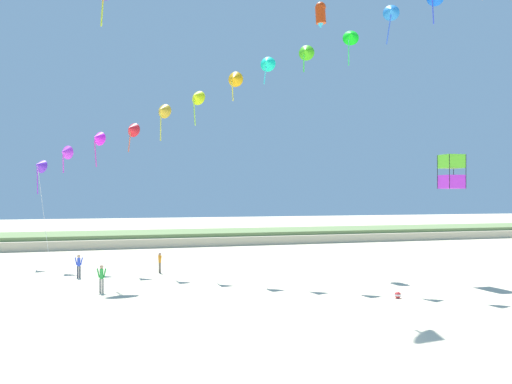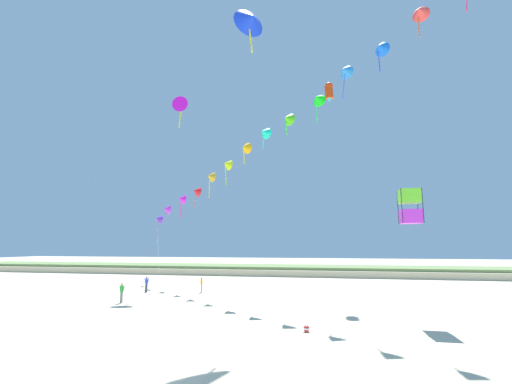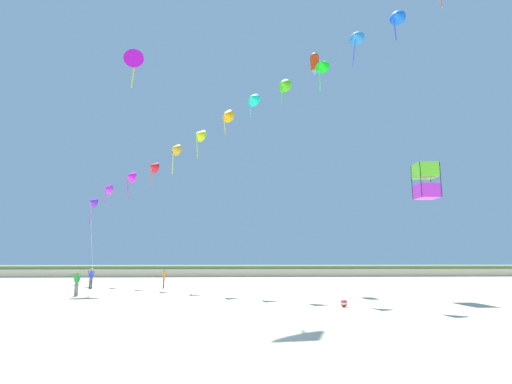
# 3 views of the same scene
# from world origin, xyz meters

# --- Properties ---
(ground_plane) EXTENTS (240.00, 240.00, 0.00)m
(ground_plane) POSITION_xyz_m (0.00, 0.00, 0.00)
(ground_plane) COLOR beige
(dune_ridge) EXTENTS (120.00, 10.99, 1.40)m
(dune_ridge) POSITION_xyz_m (0.00, 44.64, 0.70)
(dune_ridge) COLOR beige
(dune_ridge) RESTS_ON ground
(person_near_left) EXTENTS (0.57, 0.22, 1.61)m
(person_near_left) POSITION_xyz_m (-10.80, 19.61, 0.93)
(person_near_left) COLOR #474C56
(person_near_left) RESTS_ON ground
(person_near_right) EXTENTS (0.57, 0.22, 1.63)m
(person_near_right) POSITION_xyz_m (-9.47, 13.19, 0.94)
(person_near_right) COLOR gray
(person_near_right) RESTS_ON ground
(person_mid_center) EXTENTS (0.25, 0.51, 1.48)m
(person_mid_center) POSITION_xyz_m (-5.18, 20.36, 0.86)
(person_mid_center) COLOR #726656
(person_mid_center) RESTS_ON ground
(kite_banner_string) EXTENTS (31.44, 21.71, 21.02)m
(kite_banner_string) POSITION_xyz_m (0.94, 17.52, 14.38)
(kite_banner_string) COLOR #702ED7
(large_kite_low_lead) EXTENTS (2.70, 2.50, 4.02)m
(large_kite_low_lead) POSITION_xyz_m (2.09, 10.01, 21.78)
(large_kite_low_lead) COLOR blue
(large_kite_mid_trail) EXTENTS (1.32, 1.32, 2.25)m
(large_kite_mid_trail) POSITION_xyz_m (12.73, 10.77, 7.23)
(large_kite_mid_trail) COLOR #D734E7
(large_kite_high_solo) EXTENTS (1.02, 0.95, 2.17)m
(large_kite_high_solo) POSITION_xyz_m (8.02, 21.22, 20.57)
(large_kite_high_solo) COLOR red
(large_kite_outer_drift) EXTENTS (1.96, 0.91, 3.77)m
(large_kite_outer_drift) POSITION_xyz_m (-9.20, 22.70, 21.19)
(large_kite_outer_drift) COLOR #D412D4
(beach_ball) EXTENTS (0.36, 0.36, 0.36)m
(beach_ball) POSITION_xyz_m (6.04, 6.60, 0.18)
(beach_ball) COLOR red
(beach_ball) RESTS_ON ground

